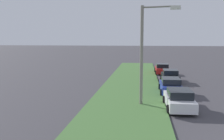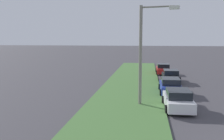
{
  "view_description": "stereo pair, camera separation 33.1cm",
  "coord_description": "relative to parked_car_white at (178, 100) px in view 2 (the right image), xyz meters",
  "views": [
    {
      "loc": [
        -10.98,
        6.02,
        5.17
      ],
      "look_at": [
        14.93,
        9.28,
        1.85
      ],
      "focal_mm": 41.17,
      "sensor_mm": 36.0,
      "label": 1
    },
    {
      "loc": [
        -10.93,
        5.69,
        5.17
      ],
      "look_at": [
        14.93,
        9.28,
        1.85
      ],
      "focal_mm": 41.17,
      "sensor_mm": 36.0,
      "label": 2
    }
  ],
  "objects": [
    {
      "name": "grass_median",
      "position": [
        2.38,
        3.91,
        -0.66
      ],
      "size": [
        60.0,
        6.0,
        0.12
      ],
      "primitive_type": "cube",
      "color": "#477238",
      "rests_on": "ground"
    },
    {
      "name": "streetlight",
      "position": [
        0.66,
        2.41,
        3.67
      ],
      "size": [
        0.9,
        2.84,
        7.5
      ],
      "color": "gray",
      "rests_on": "ground"
    },
    {
      "name": "parked_car_red",
      "position": [
        18.33,
        0.0,
        0.0
      ],
      "size": [
        4.31,
        2.04,
        1.47
      ],
      "rotation": [
        0.0,
        0.0,
        0.01
      ],
      "color": "red",
      "rests_on": "ground"
    },
    {
      "name": "parked_car_white",
      "position": [
        0.0,
        0.0,
        0.0
      ],
      "size": [
        4.35,
        2.11,
        1.47
      ],
      "rotation": [
        0.0,
        0.0,
        0.03
      ],
      "color": "silver",
      "rests_on": "ground"
    },
    {
      "name": "parked_car_black",
      "position": [
        11.57,
        -0.47,
        0.0
      ],
      "size": [
        4.31,
        2.04,
        1.47
      ],
      "rotation": [
        0.0,
        0.0,
        0.01
      ],
      "color": "black",
      "rests_on": "ground"
    },
    {
      "name": "parked_car_blue",
      "position": [
        5.29,
        0.09,
        0.0
      ],
      "size": [
        4.3,
        2.02,
        1.47
      ],
      "rotation": [
        0.0,
        0.0,
        0.0
      ],
      "color": "#23389E",
      "rests_on": "ground"
    }
  ]
}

